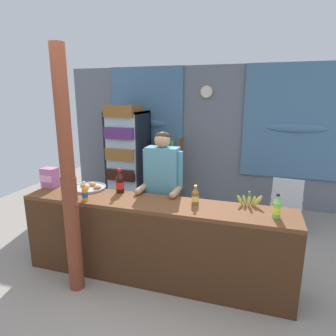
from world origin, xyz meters
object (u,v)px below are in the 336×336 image
Objects in this scene: timber_post at (69,182)px; soda_bottle_orange_soda at (85,193)px; bottle_shelf_rack at (169,170)px; soda_bottle_lime_soda at (277,208)px; drink_fridge at (127,151)px; pastry_tray at (89,187)px; soda_bottle_iced_tea at (195,196)px; soda_bottle_cola at (120,182)px; plastic_lawn_chair at (287,200)px; shopkeeper at (162,182)px; banana_bunch at (250,200)px; snack_box_wafer at (50,177)px; soda_bottle_water at (67,190)px; stall_counter at (150,236)px.

timber_post reaches higher than soda_bottle_orange_soda.
bottle_shelf_rack is 5.31× the size of soda_bottle_lime_soda.
pastry_tray is at bearing -79.01° from drink_fridge.
soda_bottle_lime_soda reaches higher than soda_bottle_iced_tea.
soda_bottle_cola reaches higher than soda_bottle_lime_soda.
shopkeeper is at bearing -140.90° from plastic_lawn_chair.
bottle_shelf_rack is 2.96× the size of pastry_tray.
bottle_shelf_rack is 3.01m from soda_bottle_lime_soda.
shopkeeper is at bearing 143.21° from soda_bottle_iced_tea.
soda_bottle_cola reaches higher than banana_bunch.
shopkeeper is 5.58× the size of soda_bottle_cola.
drink_fridge is at bearing 139.93° from soda_bottle_lime_soda.
drink_fridge is 4.38× the size of pastry_tray.
bottle_shelf_rack reaches higher than snack_box_wafer.
plastic_lawn_chair is at bearing 36.88° from soda_bottle_water.
pastry_tray is at bearing 8.33° from snack_box_wafer.
shopkeeper is 1.06m from banana_bunch.
timber_post is 1.29m from soda_bottle_iced_tea.
soda_bottle_lime_soda is 0.98× the size of snack_box_wafer.
drink_fridge is 9.02× the size of soda_bottle_water.
shopkeeper is 0.92m from soda_bottle_orange_soda.
soda_bottle_orange_soda is at bearing -63.14° from pastry_tray.
stall_counter is 1.02m from timber_post.
stall_counter is 0.71m from shopkeeper.
soda_bottle_water is (-0.96, -0.05, 0.44)m from stall_counter.
bottle_shelf_rack reaches higher than soda_bottle_orange_soda.
plastic_lawn_chair is 2.03× the size of pastry_tray.
soda_bottle_orange_soda is (-0.73, -0.07, 0.44)m from stall_counter.
soda_bottle_lime_soda is at bearing 3.12° from stall_counter.
shopkeeper reaches higher than soda_bottle_cola.
soda_bottle_orange_soda is at bearing -94.00° from bottle_shelf_rack.
drink_fridge reaches higher than soda_bottle_iced_tea.
banana_bunch is at bearing 0.28° from soda_bottle_cola.
snack_box_wafer is at bearing -178.30° from banana_bunch.
snack_box_wafer is 0.88× the size of banana_bunch.
shopkeeper reaches higher than soda_bottle_iced_tea.
soda_bottle_cola is 0.93m from snack_box_wafer.
shopkeeper is 0.91m from pastry_tray.
soda_bottle_iced_tea is at bearing 22.40° from stall_counter.
pastry_tray is at bearing 173.74° from soda_bottle_lime_soda.
drink_fridge is 2.26m from soda_bottle_water.
pastry_tray is 1.54× the size of banana_bunch.
stall_counter is 10.30× the size of soda_bottle_cola.
stall_counter reaches higher than plastic_lawn_chair.
soda_bottle_cola is at bearing -67.19° from drink_fridge.
soda_bottle_cola is at bearing -1.18° from pastry_tray.
timber_post is 3.15m from plastic_lawn_chair.
drink_fridge is at bearing 127.01° from shopkeeper.
soda_bottle_cola is at bearing -179.72° from banana_bunch.
soda_bottle_orange_soda reaches higher than soda_bottle_water.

